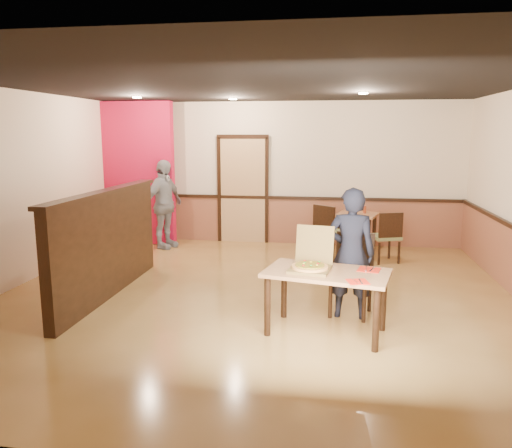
{
  "coord_description": "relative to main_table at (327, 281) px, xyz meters",
  "views": [
    {
      "loc": [
        0.98,
        -6.38,
        2.19
      ],
      "look_at": [
        -0.0,
        0.0,
        1.01
      ],
      "focal_mm": 35.0,
      "sensor_mm": 36.0,
      "label": 1
    }
  ],
  "objects": [
    {
      "name": "floor",
      "position": [
        -0.95,
        1.08,
        -0.6
      ],
      "size": [
        7.0,
        7.0,
        0.0
      ],
      "primitive_type": "plane",
      "color": "tan",
      "rests_on": "ground"
    },
    {
      "name": "ceiling",
      "position": [
        -0.95,
        1.08,
        2.2
      ],
      "size": [
        7.0,
        7.0,
        0.0
      ],
      "primitive_type": "plane",
      "rotation": [
        3.14,
        0.0,
        0.0
      ],
      "color": "black",
      "rests_on": "wall_back"
    },
    {
      "name": "wall_back",
      "position": [
        -0.95,
        4.58,
        0.8
      ],
      "size": [
        7.0,
        0.0,
        7.0
      ],
      "primitive_type": "plane",
      "rotation": [
        1.57,
        0.0,
        0.0
      ],
      "color": "beige",
      "rests_on": "floor"
    },
    {
      "name": "wall_left",
      "position": [
        -4.45,
        1.08,
        0.8
      ],
      "size": [
        0.0,
        7.0,
        7.0
      ],
      "primitive_type": "plane",
      "rotation": [
        1.57,
        0.0,
        1.57
      ],
      "color": "beige",
      "rests_on": "floor"
    },
    {
      "name": "wainscot_back",
      "position": [
        -0.95,
        4.55,
        -0.15
      ],
      "size": [
        7.0,
        0.04,
        0.9
      ],
      "primitive_type": "cube",
      "color": "brown",
      "rests_on": "floor"
    },
    {
      "name": "chair_rail_back",
      "position": [
        -0.95,
        4.53,
        0.32
      ],
      "size": [
        7.0,
        0.06,
        0.06
      ],
      "primitive_type": "cube",
      "color": "black",
      "rests_on": "wall_back"
    },
    {
      "name": "back_door",
      "position": [
        -1.75,
        4.54,
        0.45
      ],
      "size": [
        0.9,
        0.06,
        2.1
      ],
      "primitive_type": "cube",
      "color": "tan",
      "rests_on": "wall_back"
    },
    {
      "name": "booth_partition",
      "position": [
        -2.95,
        0.88,
        0.14
      ],
      "size": [
        0.2,
        3.1,
        1.44
      ],
      "color": "black",
      "rests_on": "floor"
    },
    {
      "name": "red_accent_panel",
      "position": [
        -3.85,
        4.08,
        0.8
      ],
      "size": [
        1.6,
        0.2,
        2.78
      ],
      "primitive_type": "cube",
      "color": "#B50C32",
      "rests_on": "floor"
    },
    {
      "name": "spot_a",
      "position": [
        -3.25,
        2.88,
        2.18
      ],
      "size": [
        0.14,
        0.14,
        0.02
      ],
      "primitive_type": "cylinder",
      "color": "#FFEBB2",
      "rests_on": "ceiling"
    },
    {
      "name": "spot_b",
      "position": [
        -1.75,
        3.58,
        2.18
      ],
      "size": [
        0.14,
        0.14,
        0.02
      ],
      "primitive_type": "cylinder",
      "color": "#FFEBB2",
      "rests_on": "ceiling"
    },
    {
      "name": "spot_c",
      "position": [
        0.45,
        2.58,
        2.18
      ],
      "size": [
        0.14,
        0.14,
        0.02
      ],
      "primitive_type": "cylinder",
      "color": "#FFEBB2",
      "rests_on": "ceiling"
    },
    {
      "name": "main_table",
      "position": [
        0.0,
        0.0,
        0.0
      ],
      "size": [
        1.45,
        1.01,
        0.71
      ],
      "rotation": [
        0.0,
        0.0,
        -0.21
      ],
      "color": "#B47A4B",
      "rests_on": "floor"
    },
    {
      "name": "diner_chair",
      "position": [
        0.3,
        0.69,
        -0.06
      ],
      "size": [
        0.58,
        0.58,
        0.98
      ],
      "rotation": [
        0.0,
        0.0,
        -0.22
      ],
      "color": "olive",
      "rests_on": "floor"
    },
    {
      "name": "side_chair_left",
      "position": [
        0.0,
        3.25,
        -0.07
      ],
      "size": [
        0.68,
        0.68,
        0.98
      ],
      "rotation": [
        0.0,
        0.0,
        2.44
      ],
      "color": "olive",
      "rests_on": "floor"
    },
    {
      "name": "side_chair_right",
      "position": [
        0.97,
        3.25,
        -0.12
      ],
      "size": [
        0.56,
        0.56,
        0.88
      ],
      "rotation": [
        0.0,
        0.0,
        3.49
      ],
      "color": "olive",
      "rests_on": "floor"
    },
    {
      "name": "side_table",
      "position": [
        0.5,
        3.86,
        -0.03
      ],
      "size": [
        0.85,
        0.85,
        0.74
      ],
      "rotation": [
        0.0,
        0.0,
        -0.27
      ],
      "color": "#B47A4B",
      "rests_on": "floor"
    },
    {
      "name": "diner",
      "position": [
        0.27,
        0.54,
        0.19
      ],
      "size": [
        0.6,
        0.41,
        1.57
      ],
      "primitive_type": "imported",
      "rotation": [
        0.0,
        0.0,
        3.08
      ],
      "color": "black",
      "rests_on": "floor"
    },
    {
      "name": "passerby",
      "position": [
        -3.14,
        3.75,
        0.25
      ],
      "size": [
        0.74,
        1.08,
        1.7
      ],
      "primitive_type": "imported",
      "rotation": [
        0.0,
        0.0,
        1.21
      ],
      "color": "gray",
      "rests_on": "floor"
    },
    {
      "name": "pizza_box",
      "position": [
        -0.18,
        0.03,
        0.17
      ],
      "size": [
        0.5,
        0.57,
        0.45
      ],
      "rotation": [
        0.0,
        0.0,
        -0.16
      ],
      "color": "brown",
      "rests_on": "main_table"
    },
    {
      "name": "pizza",
      "position": [
        -0.19,
        -0.01,
        0.15
      ],
      "size": [
        0.43,
        0.43,
        0.03
      ],
      "primitive_type": "cylinder",
      "rotation": [
        0.0,
        0.0,
        -0.09
      ],
      "color": "#EBA655",
      "rests_on": "pizza_box"
    },
    {
      "name": "napkin_near",
      "position": [
        0.31,
        -0.35,
        0.11
      ],
      "size": [
        0.25,
        0.25,
        0.01
      ],
      "rotation": [
        0.0,
        0.0,
        0.24
      ],
      "color": "red",
      "rests_on": "main_table"
    },
    {
      "name": "napkin_far",
      "position": [
        0.46,
        0.13,
        0.11
      ],
      "size": [
        0.28,
        0.28,
        0.01
      ],
      "rotation": [
        0.0,
        0.0,
        -0.23
      ],
      "color": "red",
      "rests_on": "main_table"
    },
    {
      "name": "condiment",
      "position": [
        0.63,
        3.89,
        0.21
      ],
      "size": [
        0.05,
        0.05,
        0.13
      ],
      "primitive_type": "cylinder",
      "color": "maroon",
      "rests_on": "side_table"
    }
  ]
}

